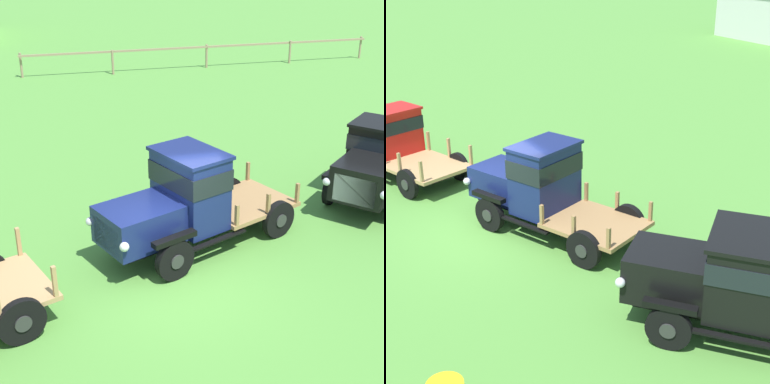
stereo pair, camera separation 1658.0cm
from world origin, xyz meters
TOP-DOWN VIEW (x-y plane):
  - ground_plane at (0.00, 0.00)m, footprint 240.00×240.00m
  - paddock_fence at (6.22, 19.74)m, footprint 18.81×0.57m
  - vintage_truck_second_in_line at (0.44, 1.38)m, footprint 5.26×3.50m
  - vintage_truck_midrow_center at (6.27, 2.64)m, footprint 5.33×4.93m

SIDE VIEW (x-z plane):
  - ground_plane at x=0.00m, z-range 0.00..0.00m
  - paddock_fence at x=6.22m, z-range 0.31..1.53m
  - vintage_truck_midrow_center at x=6.27m, z-range 0.07..2.21m
  - vintage_truck_second_in_line at x=0.44m, z-range 0.02..2.39m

